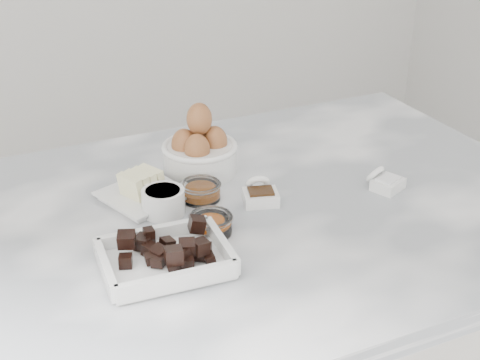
% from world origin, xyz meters
% --- Properties ---
extents(marble_slab, '(1.20, 0.80, 0.04)m').
position_xyz_m(marble_slab, '(0.00, 0.00, 0.92)').
color(marble_slab, white).
rests_on(marble_slab, cabinet).
extents(chocolate_dish, '(0.20, 0.16, 0.05)m').
position_xyz_m(chocolate_dish, '(-0.17, -0.12, 0.96)').
color(chocolate_dish, white).
rests_on(chocolate_dish, marble_slab).
extents(butter_plate, '(0.18, 0.18, 0.06)m').
position_xyz_m(butter_plate, '(-0.14, 0.10, 0.96)').
color(butter_plate, white).
rests_on(butter_plate, marble_slab).
extents(sugar_ramekin, '(0.08, 0.08, 0.04)m').
position_xyz_m(sugar_ramekin, '(-0.12, 0.04, 0.96)').
color(sugar_ramekin, white).
rests_on(sugar_ramekin, marble_slab).
extents(egg_bowl, '(0.15, 0.15, 0.14)m').
position_xyz_m(egg_bowl, '(-0.00, 0.17, 0.99)').
color(egg_bowl, white).
rests_on(egg_bowl, marble_slab).
extents(honey_bowl, '(0.08, 0.08, 0.03)m').
position_xyz_m(honey_bowl, '(-0.04, 0.06, 0.96)').
color(honey_bowl, white).
rests_on(honey_bowl, marble_slab).
extents(zest_bowl, '(0.08, 0.08, 0.03)m').
position_xyz_m(zest_bowl, '(-0.07, -0.05, 0.96)').
color(zest_bowl, white).
rests_on(zest_bowl, marble_slab).
extents(vanilla_spoon, '(0.07, 0.09, 0.05)m').
position_xyz_m(vanilla_spoon, '(0.05, 0.01, 0.96)').
color(vanilla_spoon, white).
rests_on(vanilla_spoon, marble_slab).
extents(salt_spoon, '(0.07, 0.08, 0.04)m').
position_xyz_m(salt_spoon, '(0.28, -0.04, 0.95)').
color(salt_spoon, white).
rests_on(salt_spoon, marble_slab).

